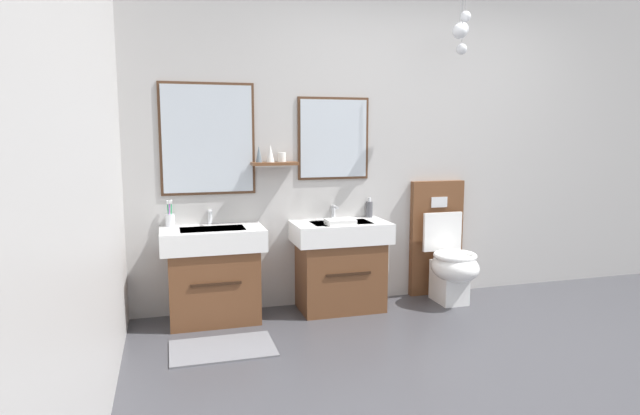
{
  "coord_description": "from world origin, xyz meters",
  "views": [
    {
      "loc": [
        -2.08,
        -2.45,
        1.42
      ],
      "look_at": [
        -0.95,
        1.5,
        0.84
      ],
      "focal_mm": 30.18,
      "sensor_mm": 36.0,
      "label": 1
    }
  ],
  "objects_px": {
    "vanity_sink_right": "(340,263)",
    "toilet": "(445,256)",
    "toothbrush_cup": "(170,219)",
    "folded_hand_towel": "(340,222)",
    "vanity_sink_left": "(213,272)",
    "soap_dispenser": "(369,209)"
  },
  "relations": [
    {
      "from": "toothbrush_cup",
      "to": "folded_hand_towel",
      "type": "bearing_deg",
      "value": -12.52
    },
    {
      "from": "vanity_sink_right",
      "to": "vanity_sink_left",
      "type": "bearing_deg",
      "value": 180.0
    },
    {
      "from": "toilet",
      "to": "toothbrush_cup",
      "type": "xyz_separation_m",
      "value": [
        -2.24,
        0.16,
        0.39
      ]
    },
    {
      "from": "soap_dispenser",
      "to": "toilet",
      "type": "bearing_deg",
      "value": -15.22
    },
    {
      "from": "toilet",
      "to": "toothbrush_cup",
      "type": "distance_m",
      "value": 2.28
    },
    {
      "from": "vanity_sink_right",
      "to": "folded_hand_towel",
      "type": "distance_m",
      "value": 0.38
    },
    {
      "from": "vanity_sink_right",
      "to": "folded_hand_towel",
      "type": "relative_size",
      "value": 3.44
    },
    {
      "from": "soap_dispenser",
      "to": "folded_hand_towel",
      "type": "distance_m",
      "value": 0.46
    },
    {
      "from": "toilet",
      "to": "toothbrush_cup",
      "type": "relative_size",
      "value": 4.92
    },
    {
      "from": "toothbrush_cup",
      "to": "folded_hand_towel",
      "type": "distance_m",
      "value": 1.29
    },
    {
      "from": "vanity_sink_left",
      "to": "toilet",
      "type": "distance_m",
      "value": 1.94
    },
    {
      "from": "vanity_sink_right",
      "to": "toilet",
      "type": "xyz_separation_m",
      "value": [
        0.94,
        -0.01,
        0.0
      ]
    },
    {
      "from": "vanity_sink_right",
      "to": "toilet",
      "type": "bearing_deg",
      "value": -0.64
    },
    {
      "from": "vanity_sink_left",
      "to": "toilet",
      "type": "height_order",
      "value": "toilet"
    },
    {
      "from": "vanity_sink_left",
      "to": "vanity_sink_right",
      "type": "xyz_separation_m",
      "value": [
        1.0,
        0.0,
        0.0
      ]
    },
    {
      "from": "toilet",
      "to": "folded_hand_towel",
      "type": "height_order",
      "value": "toilet"
    },
    {
      "from": "folded_hand_towel",
      "to": "soap_dispenser",
      "type": "bearing_deg",
      "value": 39.73
    },
    {
      "from": "toothbrush_cup",
      "to": "vanity_sink_left",
      "type": "bearing_deg",
      "value": -26.68
    },
    {
      "from": "toilet",
      "to": "soap_dispenser",
      "type": "bearing_deg",
      "value": 164.78
    },
    {
      "from": "vanity_sink_left",
      "to": "vanity_sink_right",
      "type": "bearing_deg",
      "value": 0.0
    },
    {
      "from": "toilet",
      "to": "soap_dispenser",
      "type": "relative_size",
      "value": 6.0
    },
    {
      "from": "toothbrush_cup",
      "to": "soap_dispenser",
      "type": "relative_size",
      "value": 1.22
    }
  ]
}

